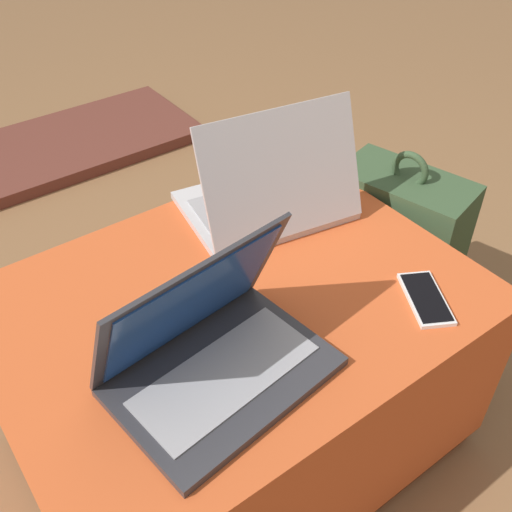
% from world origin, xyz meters
% --- Properties ---
extents(ground_plane, '(14.00, 14.00, 0.00)m').
position_xyz_m(ground_plane, '(0.00, 0.00, 0.00)').
color(ground_plane, olive).
extents(ottoman, '(0.87, 0.66, 0.45)m').
position_xyz_m(ottoman, '(0.00, 0.00, 0.23)').
color(ottoman, maroon).
rests_on(ottoman, ground_plane).
extents(laptop_near, '(0.36, 0.27, 0.23)m').
position_xyz_m(laptop_near, '(-0.12, -0.12, 0.50)').
color(laptop_near, '#333338').
rests_on(laptop_near, ottoman).
extents(laptop_far, '(0.37, 0.31, 0.25)m').
position_xyz_m(laptop_far, '(0.20, 0.16, 0.50)').
color(laptop_far, silver).
rests_on(laptop_far, ottoman).
extents(cell_phone, '(0.12, 0.15, 0.01)m').
position_xyz_m(cell_phone, '(0.27, -0.21, 0.45)').
color(cell_phone, white).
rests_on(cell_phone, ottoman).
extents(backpack, '(0.27, 0.34, 0.54)m').
position_xyz_m(backpack, '(0.54, 0.07, 0.23)').
color(backpack, '#385133').
rests_on(backpack, ground_plane).
extents(fireplace_hearth, '(1.40, 0.50, 0.04)m').
position_xyz_m(fireplace_hearth, '(0.00, 1.47, 0.02)').
color(fireplace_hearth, brown).
rests_on(fireplace_hearth, ground_plane).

